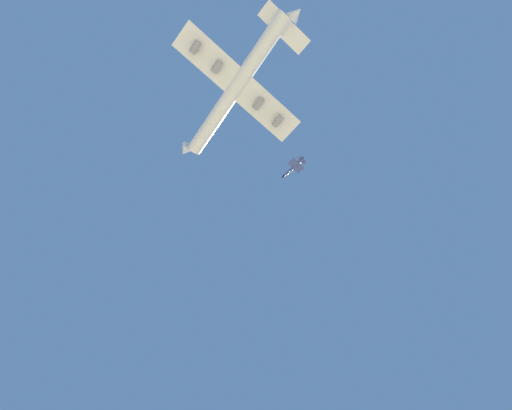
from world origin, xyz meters
TOP-DOWN VIEW (x-y plane):
  - carrier_jet at (-9.56, 37.97)m, footprint 77.62×61.05m
  - chase_jet_lead at (-4.46, -12.00)m, footprint 15.27×8.48m

SIDE VIEW (x-z plane):
  - carrier_jet at x=-9.56m, z-range 150.56..170.44m
  - chase_jet_lead at x=-4.46m, z-range 170.54..174.54m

